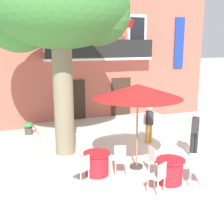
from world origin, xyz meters
name	(u,v)px	position (x,y,z in m)	size (l,w,h in m)	color
ground_plane	(154,150)	(0.00, 0.00, 0.00)	(120.00, 120.00, 0.00)	beige
building_facade	(86,50)	(-0.56, 6.99, 3.75)	(13.00, 5.09, 7.50)	#BC5B4C
entrance_step_platform	(107,125)	(-0.56, 3.81, 0.12)	(6.88, 2.39, 0.25)	silver
plane_tree	(58,11)	(-3.41, 1.05, 5.21)	(5.06, 4.44, 6.86)	#7F755B
cafe_table_near_tree	(170,171)	(-1.02, -2.67, 0.39)	(0.86, 0.86, 0.76)	red
cafe_chair_near_tree_0	(155,158)	(-1.12, -1.93, 0.53)	(0.42, 0.42, 0.91)	silver
cafe_chair_near_tree_1	(159,175)	(-1.65, -3.07, 0.53)	(0.54, 0.54, 0.91)	silver
cafe_chair_near_tree_2	(196,167)	(-0.32, -2.97, 0.53)	(0.54, 0.54, 0.91)	silver
cafe_table_middle	(97,163)	(-2.86, -1.32, 0.39)	(0.86, 0.86, 0.76)	red
cafe_chair_middle_0	(85,152)	(-3.02, -0.58, 0.53)	(0.44, 0.44, 0.91)	silver
cafe_chair_middle_1	(82,168)	(-3.47, -1.76, 0.53)	(0.55, 0.55, 0.91)	silver
cafe_chair_middle_2	(120,158)	(-2.13, -1.48, 0.53)	(0.51, 0.51, 0.91)	silver
cafe_umbrella	(138,91)	(-1.43, -1.26, 2.61)	(2.90, 2.90, 2.85)	#997A56
ground_planter_left	(28,128)	(-4.35, 4.02, 0.32)	(0.46, 0.46, 0.57)	#47423D
pedestrian_near_entrance	(195,131)	(1.03, -1.10, 0.96)	(0.53, 0.39, 1.70)	#232328
pedestrian_mid_plaza	(149,122)	(0.22, 0.87, 0.90)	(0.53, 0.34, 1.59)	gold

